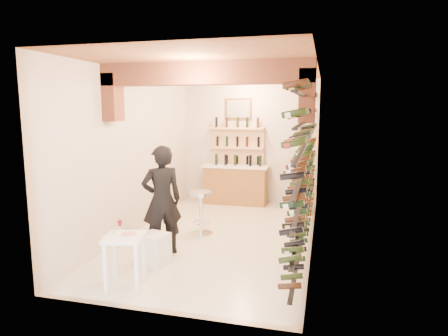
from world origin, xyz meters
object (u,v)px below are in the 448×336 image
Objects in this scene: crate_lower at (300,207)px; tasting_table at (125,245)px; back_counter at (235,183)px; chrome_barstool at (201,210)px; person at (162,200)px; wine_rack at (302,160)px; white_stool at (154,249)px.

tasting_table is at bearing -114.14° from crate_lower.
back_counter reaches higher than tasting_table.
tasting_table is 2.50m from chrome_barstool.
crate_lower is (1.70, -0.45, -0.40)m from back_counter.
person is at bearing -96.31° from back_counter.
chrome_barstool is (-0.09, -2.64, -0.03)m from back_counter.
wine_rack is 3.35× the size of back_counter.
chrome_barstool is (0.33, 1.14, -0.43)m from person.
person reaches higher than white_stool.
tasting_table reaches higher than crate_lower.
crate_lower is (2.12, 3.32, -0.80)m from person.
person reaches higher than chrome_barstool.
crate_lower is at bearing -14.77° from back_counter.
crate_lower is at bearing 50.77° from chrome_barstool.
white_stool is 0.27× the size of person.
back_counter reaches higher than crate_lower.
white_stool is at bearing -118.35° from crate_lower.
white_stool is (0.04, 0.86, -0.37)m from tasting_table.
white_stool is at bearing -143.67° from wine_rack.
tasting_table is at bearing -92.52° from white_stool.
person is (-0.42, -3.77, 0.40)m from back_counter.
wine_rack is 11.44× the size of white_stool.
chrome_barstool reaches higher than crate_lower.
wine_rack is at bearing 36.33° from white_stool.
white_stool is 0.58× the size of chrome_barstool.
wine_rack reaches higher than tasting_table.
white_stool is 4.33m from crate_lower.
crate_lower is at bearing 52.79° from tasting_table.
back_counter is 2.64m from chrome_barstool.
back_counter is 1.80m from crate_lower.
person is (-0.06, 0.48, 0.68)m from white_stool.
wine_rack is 2.62m from crate_lower.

